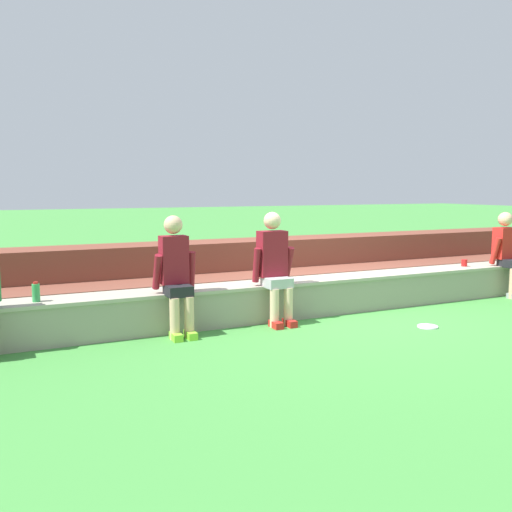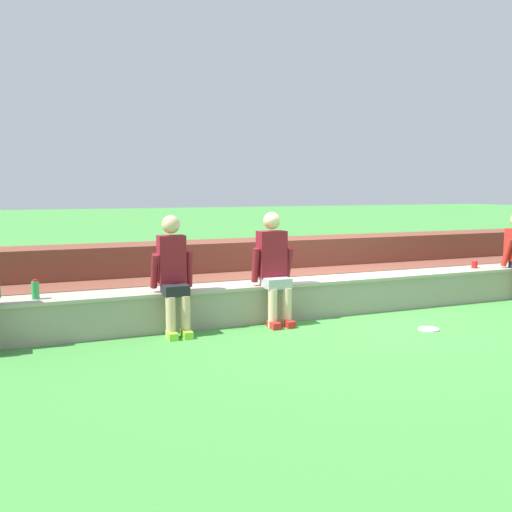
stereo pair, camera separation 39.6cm
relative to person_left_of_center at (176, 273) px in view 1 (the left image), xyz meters
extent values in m
plane|color=#428E3D|center=(2.33, 0.00, -0.71)|extent=(80.00, 80.00, 0.00)
cube|color=gray|center=(2.33, 0.25, -0.48)|extent=(9.85, 0.49, 0.47)
cube|color=#ABA28E|center=(2.33, 0.25, -0.26)|extent=(9.89, 0.53, 0.04)
cube|color=brown|center=(2.33, 1.14, -0.50)|extent=(10.93, 0.72, 0.43)
cube|color=brown|center=(2.33, 1.85, -0.28)|extent=(10.93, 0.72, 0.86)
cylinder|color=#DBAD89|center=(-0.08, -0.19, -0.48)|extent=(0.11, 0.11, 0.47)
cylinder|color=#DBAD89|center=(0.08, -0.19, -0.48)|extent=(0.11, 0.11, 0.47)
cube|color=#8CD833|center=(-0.08, -0.23, -0.67)|extent=(0.10, 0.22, 0.08)
cube|color=#8CD833|center=(0.08, -0.23, -0.67)|extent=(0.10, 0.22, 0.08)
cube|color=black|center=(0.00, -0.07, -0.19)|extent=(0.27, 0.31, 0.12)
cube|color=maroon|center=(0.00, 0.08, 0.14)|extent=(0.30, 0.20, 0.55)
sphere|color=#DBAD89|center=(0.00, 0.08, 0.54)|extent=(0.21, 0.21, 0.21)
cylinder|color=maroon|center=(-0.20, 0.06, 0.01)|extent=(0.08, 0.22, 0.42)
cylinder|color=maroon|center=(0.20, 0.06, 0.01)|extent=(0.08, 0.14, 0.43)
cylinder|color=beige|center=(1.15, -0.18, -0.48)|extent=(0.11, 0.11, 0.47)
cylinder|color=beige|center=(1.34, -0.18, -0.48)|extent=(0.11, 0.11, 0.47)
cube|color=red|center=(1.15, -0.22, -0.67)|extent=(0.10, 0.22, 0.08)
cube|color=red|center=(1.34, -0.22, -0.67)|extent=(0.10, 0.22, 0.08)
cube|color=#B2B2B7|center=(1.25, -0.06, -0.19)|extent=(0.31, 0.30, 0.12)
cube|color=maroon|center=(1.25, 0.07, 0.15)|extent=(0.34, 0.20, 0.56)
sphere|color=beige|center=(1.25, 0.07, 0.55)|extent=(0.21, 0.21, 0.21)
cylinder|color=maroon|center=(1.03, 0.05, 0.02)|extent=(0.08, 0.14, 0.43)
cylinder|color=maroon|center=(1.47, 0.05, 0.02)|extent=(0.08, 0.21, 0.42)
cube|color=black|center=(5.27, -0.07, -0.19)|extent=(0.27, 0.31, 0.12)
cube|color=red|center=(5.27, 0.08, 0.11)|extent=(0.30, 0.20, 0.48)
sphere|color=#DBAD89|center=(5.27, 0.08, 0.48)|extent=(0.21, 0.21, 0.21)
cylinder|color=red|center=(5.07, 0.06, 0.00)|extent=(0.08, 0.19, 0.43)
cylinder|color=green|center=(-1.47, 0.21, -0.15)|extent=(0.08, 0.08, 0.19)
cylinder|color=red|center=(-1.47, 0.21, -0.04)|extent=(0.05, 0.05, 0.02)
cylinder|color=red|center=(4.64, 0.25, -0.19)|extent=(0.09, 0.09, 0.11)
cylinder|color=white|center=(2.82, -0.97, -0.70)|extent=(0.24, 0.24, 0.02)
camera|label=1|loc=(-1.78, -5.91, 0.95)|focal=38.47mm
camera|label=2|loc=(-1.41, -6.07, 0.95)|focal=38.47mm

